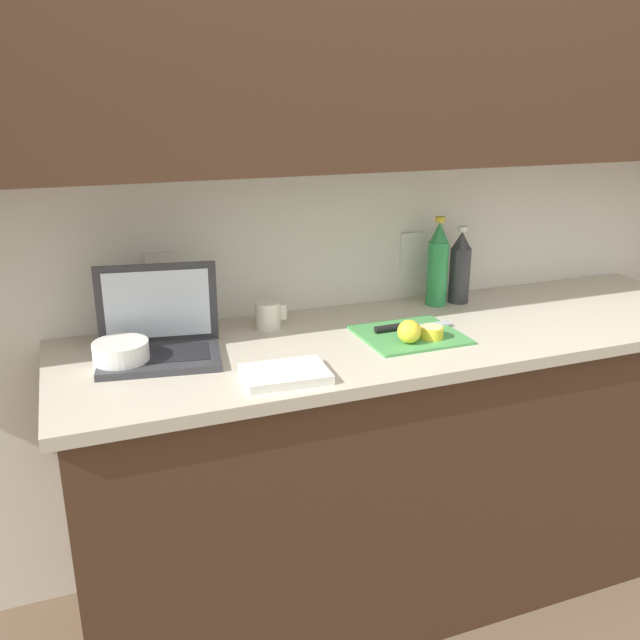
{
  "coord_description": "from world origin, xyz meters",
  "views": [
    {
      "loc": [
        -1.01,
        -1.75,
        1.64
      ],
      "look_at": [
        -0.34,
        -0.01,
        1.01
      ],
      "focal_mm": 38.0,
      "sensor_mm": 36.0,
      "label": 1
    }
  ],
  "objects": [
    {
      "name": "ground_plane",
      "position": [
        0.0,
        0.0,
        0.0
      ],
      "size": [
        12.0,
        12.0,
        0.0
      ],
      "primitive_type": "plane",
      "color": "brown",
      "rests_on": "ground"
    },
    {
      "name": "wall_back",
      "position": [
        -0.0,
        0.26,
        1.56
      ],
      "size": [
        5.2,
        0.38,
        2.6
      ],
      "color": "white",
      "rests_on": "ground_plane"
    },
    {
      "name": "counter_unit",
      "position": [
        0.02,
        0.0,
        0.48
      ],
      "size": [
        2.21,
        0.66,
        0.93
      ],
      "color": "#472D1E",
      "rests_on": "ground_plane"
    },
    {
      "name": "laptop",
      "position": [
        -0.79,
        0.08,
        0.99
      ],
      "size": [
        0.37,
        0.29,
        0.25
      ],
      "rotation": [
        0.0,
        0.0,
        -0.16
      ],
      "color": "#333338",
      "rests_on": "counter_unit"
    },
    {
      "name": "cutting_board",
      "position": [
        -0.05,
        -0.04,
        0.93
      ],
      "size": [
        0.3,
        0.28,
        0.01
      ],
      "primitive_type": "cube",
      "color": "#4C9E51",
      "rests_on": "counter_unit"
    },
    {
      "name": "knife",
      "position": [
        -0.06,
        0.01,
        0.95
      ],
      "size": [
        0.27,
        0.04,
        0.02
      ],
      "rotation": [
        0.0,
        0.0,
        0.02
      ],
      "color": "silver",
      "rests_on": "cutting_board"
    },
    {
      "name": "lemon_half_cut",
      "position": [
        -0.01,
        -0.09,
        0.96
      ],
      "size": [
        0.07,
        0.07,
        0.04
      ],
      "color": "yellow",
      "rests_on": "cutting_board"
    },
    {
      "name": "lemon_whole_beside",
      "position": [
        -0.09,
        -0.11,
        0.97
      ],
      "size": [
        0.07,
        0.07,
        0.07
      ],
      "color": "yellow",
      "rests_on": "cutting_board"
    },
    {
      "name": "bottle_green_soda",
      "position": [
        0.28,
        0.22,
        1.05
      ],
      "size": [
        0.07,
        0.07,
        0.27
      ],
      "color": "#333338",
      "rests_on": "counter_unit"
    },
    {
      "name": "bottle_oil_tall",
      "position": [
        0.19,
        0.22,
        1.07
      ],
      "size": [
        0.07,
        0.07,
        0.31
      ],
      "color": "#2D934C",
      "rests_on": "counter_unit"
    },
    {
      "name": "measuring_cup",
      "position": [
        -0.43,
        0.19,
        0.97
      ],
      "size": [
        0.1,
        0.08,
        0.09
      ],
      "color": "silver",
      "rests_on": "counter_unit"
    },
    {
      "name": "bowl_white",
      "position": [
        -0.9,
        0.03,
        0.97
      ],
      "size": [
        0.15,
        0.15,
        0.07
      ],
      "color": "white",
      "rests_on": "counter_unit"
    },
    {
      "name": "dish_towel",
      "position": [
        -0.51,
        -0.2,
        0.94
      ],
      "size": [
        0.23,
        0.17,
        0.02
      ],
      "primitive_type": "cube",
      "rotation": [
        0.0,
        0.0,
        -0.07
      ],
      "color": "silver",
      "rests_on": "counter_unit"
    }
  ]
}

